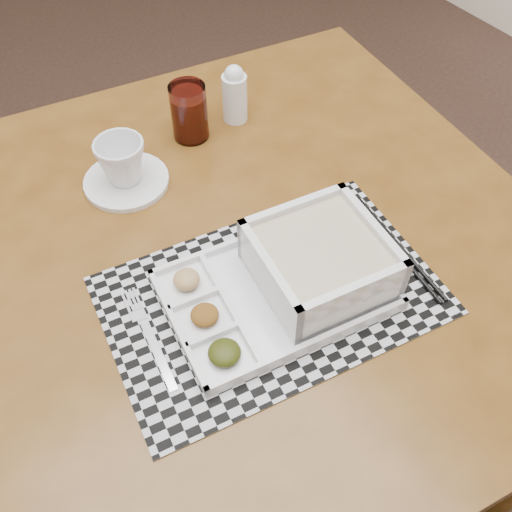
# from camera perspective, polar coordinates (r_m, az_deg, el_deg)

# --- Properties ---
(floor) EXTENTS (5.00, 5.00, 0.00)m
(floor) POSITION_cam_1_polar(r_m,az_deg,el_deg) (1.83, -21.24, -7.06)
(floor) COLOR black
(floor) RESTS_ON ground
(dining_table) EXTENTS (1.12, 1.12, 0.75)m
(dining_table) POSITION_cam_1_polar(r_m,az_deg,el_deg) (0.99, -1.50, -1.30)
(dining_table) COLOR #4B2C0D
(dining_table) RESTS_ON ground
(placemat) EXTENTS (0.52, 0.37, 0.00)m
(placemat) POSITION_cam_1_polar(r_m,az_deg,el_deg) (0.85, 1.56, -3.96)
(placemat) COLOR #B2B2BA
(placemat) RESTS_ON dining_table
(serving_tray) EXTENTS (0.34, 0.26, 0.09)m
(serving_tray) POSITION_cam_1_polar(r_m,az_deg,el_deg) (0.84, 5.02, -1.48)
(serving_tray) COLOR white
(serving_tray) RESTS_ON placemat
(fork) EXTENTS (0.04, 0.19, 0.00)m
(fork) POSITION_cam_1_polar(r_m,az_deg,el_deg) (0.83, -10.84, -7.82)
(fork) COLOR silver
(fork) RESTS_ON placemat
(spoon) EXTENTS (0.04, 0.18, 0.01)m
(spoon) POSITION_cam_1_polar(r_m,az_deg,el_deg) (0.97, 10.76, 3.82)
(spoon) COLOR silver
(spoon) RESTS_ON placemat
(chopsticks) EXTENTS (0.05, 0.24, 0.01)m
(chopsticks) POSITION_cam_1_polar(r_m,az_deg,el_deg) (0.93, 13.86, 0.92)
(chopsticks) COLOR black
(chopsticks) RESTS_ON placemat
(saucer) EXTENTS (0.15, 0.15, 0.01)m
(saucer) POSITION_cam_1_polar(r_m,az_deg,el_deg) (1.04, -12.82, 7.31)
(saucer) COLOR white
(saucer) RESTS_ON dining_table
(cup) EXTENTS (0.09, 0.09, 0.08)m
(cup) POSITION_cam_1_polar(r_m,az_deg,el_deg) (1.01, -13.26, 9.18)
(cup) COLOR white
(cup) RESTS_ON saucer
(juice_glass) EXTENTS (0.07, 0.07, 0.11)m
(juice_glass) POSITION_cam_1_polar(r_m,az_deg,el_deg) (1.09, -6.68, 13.94)
(juice_glass) COLOR white
(juice_glass) RESTS_ON dining_table
(creamer_bottle) EXTENTS (0.05, 0.05, 0.12)m
(creamer_bottle) POSITION_cam_1_polar(r_m,az_deg,el_deg) (1.13, -2.15, 15.87)
(creamer_bottle) COLOR white
(creamer_bottle) RESTS_ON dining_table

